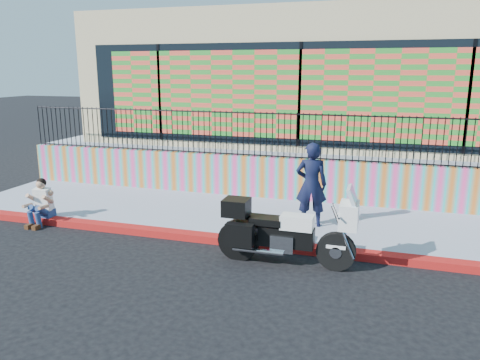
% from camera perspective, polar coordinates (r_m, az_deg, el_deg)
% --- Properties ---
extents(ground, '(90.00, 90.00, 0.00)m').
position_cam_1_polar(ground, '(9.63, 2.47, -8.18)').
color(ground, black).
rests_on(ground, ground).
extents(red_curb, '(16.00, 0.30, 0.15)m').
position_cam_1_polar(red_curb, '(9.61, 2.47, -7.77)').
color(red_curb, '#9E0B18').
rests_on(red_curb, ground).
extents(sidewalk, '(16.00, 3.00, 0.15)m').
position_cam_1_polar(sidewalk, '(11.12, 4.64, -4.82)').
color(sidewalk, '#9399B0').
rests_on(sidewalk, ground).
extents(mural_wall, '(16.00, 0.20, 1.10)m').
position_cam_1_polar(mural_wall, '(12.46, 6.30, 0.13)').
color(mural_wall, '#F74190').
rests_on(mural_wall, sidewalk).
extents(metal_fence, '(15.80, 0.04, 1.20)m').
position_cam_1_polar(metal_fence, '(12.25, 6.44, 5.37)').
color(metal_fence, black).
rests_on(metal_fence, mural_wall).
extents(elevated_platform, '(16.00, 10.00, 1.25)m').
position_cam_1_polar(elevated_platform, '(17.42, 9.50, 3.56)').
color(elevated_platform, '#9399B0').
rests_on(elevated_platform, ground).
extents(storefront_building, '(14.00, 8.06, 4.00)m').
position_cam_1_polar(storefront_building, '(16.96, 9.74, 12.21)').
color(storefront_building, '#CAB587').
rests_on(storefront_building, elevated_platform).
extents(police_motorcycle, '(2.53, 0.83, 1.57)m').
position_cam_1_polar(police_motorcycle, '(8.67, 5.36, -6.09)').
color(police_motorcycle, black).
rests_on(police_motorcycle, ground).
extents(police_officer, '(0.74, 0.54, 1.86)m').
position_cam_1_polar(police_officer, '(10.31, 8.68, -0.56)').
color(police_officer, black).
rests_on(police_officer, sidewalk).
extents(seated_man, '(0.54, 0.71, 1.06)m').
position_cam_1_polar(seated_man, '(11.75, -23.24, -2.98)').
color(seated_man, navy).
rests_on(seated_man, ground).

